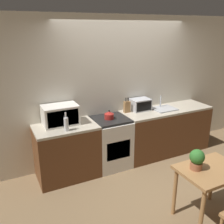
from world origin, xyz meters
TOP-DOWN VIEW (x-y plane):
  - ground_plane at (0.00, 0.00)m, footprint 16.00×16.00m
  - wall_back at (0.00, 1.02)m, footprint 10.00×0.06m
  - counter_left_run at (-1.20, 0.68)m, footprint 0.99×0.62m
  - counter_right_run at (0.80, 0.68)m, footprint 1.79×0.62m
  - stove_range at (-0.40, 0.67)m, footprint 0.61×0.62m
  - kettle at (-0.43, 0.67)m, footprint 0.16×0.16m
  - microwave at (-1.24, 0.78)m, footprint 0.56×0.36m
  - bottle at (-1.24, 0.49)m, footprint 0.07×0.07m
  - knife_block at (0.01, 0.84)m, footprint 0.11×0.07m
  - toaster_oven at (0.30, 0.83)m, footprint 0.36×0.26m
  - sink_basin at (0.74, 0.68)m, footprint 0.43×0.36m
  - dining_table at (0.13, -1.07)m, footprint 0.79×0.59m
  - potted_plant at (-0.04, -0.99)m, footprint 0.18×0.18m

SIDE VIEW (x-z plane):
  - ground_plane at x=0.00m, z-range 0.00..0.00m
  - stove_range at x=-0.40m, z-range 0.00..0.90m
  - counter_left_run at x=-1.20m, z-range 0.00..0.90m
  - counter_right_run at x=0.80m, z-range 0.00..0.90m
  - dining_table at x=0.13m, z-range 0.25..0.98m
  - potted_plant at x=-0.04m, z-range 0.74..1.00m
  - sink_basin at x=0.74m, z-range 0.80..1.04m
  - kettle at x=-0.43m, z-range 0.89..1.04m
  - knife_block at x=0.01m, z-range 0.87..1.15m
  - toaster_oven at x=0.30m, z-range 0.90..1.12m
  - bottle at x=-1.24m, z-range 0.87..1.16m
  - microwave at x=-1.24m, z-range 0.90..1.22m
  - wall_back at x=0.00m, z-range 0.00..2.60m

